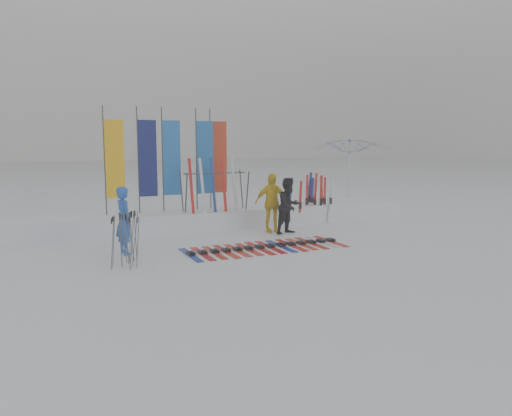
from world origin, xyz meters
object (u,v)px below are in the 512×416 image
person_blue (124,221)px  person_yellow (271,203)px  person_black (289,206)px  ski_row (265,247)px  tent_canopy (351,173)px  ski_rack (215,186)px

person_blue → person_yellow: bearing=-84.2°
person_black → ski_row: (-1.52, -1.55, -0.81)m
person_blue → person_black: bearing=-90.7°
person_black → person_blue: bearing=169.4°
person_black → person_yellow: size_ratio=0.93×
person_blue → person_black: 5.03m
person_blue → person_yellow: size_ratio=0.93×
person_yellow → ski_row: person_yellow is taller
person_blue → tent_canopy: tent_canopy is taller
person_yellow → tent_canopy: (4.91, 2.84, 0.58)m
ski_row → ski_rack: (-0.28, 3.09, 1.35)m
person_blue → person_yellow: (4.64, 1.23, 0.06)m
ski_rack → person_blue: bearing=-144.5°
person_black → tent_canopy: tent_canopy is taller
person_black → ski_rack: 2.43m
person_blue → ski_row: person_blue is taller
tent_canopy → person_yellow: bearing=-149.9°
ski_row → ski_rack: ski_rack is taller
person_yellow → ski_row: size_ratio=0.43×
tent_canopy → ski_rack: 6.62m
person_black → ski_row: 2.31m
person_yellow → ski_rack: bearing=150.4°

